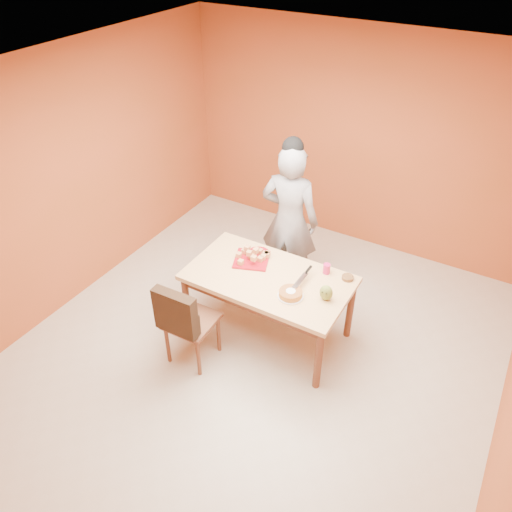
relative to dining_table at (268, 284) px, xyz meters
The scene contains 16 objects.
floor 0.74m from the dining_table, 83.39° to the right, with size 5.00×5.00×0.00m, color beige.
ceiling 2.06m from the dining_table, 83.39° to the right, with size 5.00×5.00×0.00m, color silver.
wall_back 2.27m from the dining_table, 88.99° to the left, with size 4.50×4.50×0.00m, color #B45029.
wall_left 2.34m from the dining_table, behind, with size 5.00×5.00×0.00m, color #B45029.
dining_table is the anchor object (origin of this frame).
dining_chair 0.84m from the dining_table, 125.39° to the right, with size 0.46×0.53×0.97m.
pastry_pile 0.35m from the dining_table, 152.55° to the left, with size 0.31×0.31×0.10m, color #E9A963, non-canonical shape.
person 0.88m from the dining_table, 103.59° to the left, with size 0.65×0.43×1.78m, color gray.
pastry_platter 0.33m from the dining_table, 152.55° to the left, with size 0.34×0.34×0.02m, color maroon.
red_dinner_plate 0.39m from the dining_table, 135.37° to the left, with size 0.25×0.25×0.01m, color maroon.
white_cake_plate 0.37m from the dining_table, 26.08° to the right, with size 0.25×0.25×0.01m, color white.
sponge_cake 0.38m from the dining_table, 26.08° to the right, with size 0.22×0.22×0.05m, color #C17E32.
cake_server 0.37m from the dining_table, ahead, with size 0.05×0.26×0.01m, color white.
egg_ornament 0.64m from the dining_table, ahead, with size 0.12×0.10×0.16m, color olive.
magenta_glass 0.59m from the dining_table, 36.08° to the left, with size 0.07×0.07×0.10m, color #C91E62.
checker_tin 0.77m from the dining_table, 27.24° to the left, with size 0.11×0.11×0.03m, color #351C0E.
Camera 1 is at (1.76, -3.02, 3.80)m, focal length 35.00 mm.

